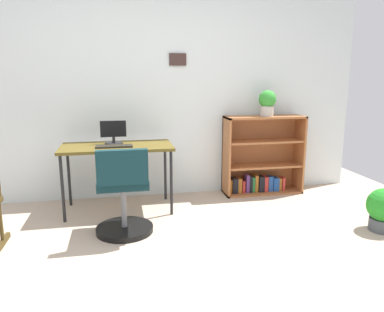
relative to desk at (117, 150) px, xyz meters
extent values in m
plane|color=tan|center=(0.30, -1.65, -0.65)|extent=(6.24, 6.24, 0.00)
cube|color=silver|center=(0.30, 0.50, 0.56)|extent=(5.20, 0.10, 2.41)
cube|color=#3A2824|center=(0.71, 0.43, 0.94)|extent=(0.19, 0.02, 0.13)
cube|color=brown|center=(0.00, 0.00, 0.04)|extent=(1.14, 0.57, 0.03)
cylinder|color=black|center=(-0.53, -0.25, -0.31)|extent=(0.03, 0.03, 0.67)
cylinder|color=black|center=(0.53, -0.25, -0.31)|extent=(0.03, 0.03, 0.67)
cylinder|color=black|center=(-0.53, 0.25, -0.31)|extent=(0.03, 0.03, 0.67)
cylinder|color=black|center=(0.53, 0.25, -0.31)|extent=(0.03, 0.03, 0.67)
cylinder|color=#262628|center=(-0.03, 0.11, 0.06)|extent=(0.19, 0.19, 0.01)
cylinder|color=#262628|center=(-0.03, 0.11, 0.10)|extent=(0.03, 0.03, 0.06)
cube|color=black|center=(-0.03, 0.10, 0.21)|extent=(0.27, 0.02, 0.17)
cube|color=black|center=(-0.03, -0.10, 0.06)|extent=(0.37, 0.13, 0.02)
cylinder|color=black|center=(0.04, -0.59, -0.62)|extent=(0.52, 0.52, 0.05)
cylinder|color=slate|center=(0.04, -0.59, -0.40)|extent=(0.05, 0.05, 0.40)
cube|color=#102C32|center=(0.04, -0.59, -0.16)|extent=(0.44, 0.44, 0.08)
cube|color=#102C32|center=(0.04, -0.84, 0.03)|extent=(0.42, 0.07, 0.29)
cylinder|color=#433416|center=(-0.98, -0.66, -0.43)|extent=(0.03, 0.03, 0.34)
cube|color=#A36034|center=(1.26, 0.27, -0.18)|extent=(0.02, 0.30, 0.94)
cube|color=#A36034|center=(2.18, 0.27, -0.18)|extent=(0.02, 0.30, 0.94)
cube|color=#A36034|center=(1.72, 0.27, 0.28)|extent=(0.95, 0.30, 0.02)
cube|color=#A36034|center=(1.72, 0.27, -0.63)|extent=(0.95, 0.30, 0.02)
cube|color=#A36034|center=(1.72, 0.40, -0.18)|extent=(0.95, 0.02, 0.94)
cube|color=#A36034|center=(1.72, 0.27, -0.31)|extent=(0.90, 0.28, 0.02)
cube|color=#A36034|center=(1.72, 0.27, -0.01)|extent=(0.90, 0.28, 0.02)
cube|color=#99591E|center=(1.30, 0.26, -0.54)|extent=(0.04, 0.09, 0.17)
cube|color=black|center=(1.36, 0.26, -0.53)|extent=(0.07, 0.12, 0.18)
cube|color=#99591E|center=(1.42, 0.26, -0.54)|extent=(0.05, 0.10, 0.18)
cube|color=#B22D28|center=(1.47, 0.26, -0.55)|extent=(0.03, 0.09, 0.14)
cube|color=#593372|center=(1.52, 0.26, -0.51)|extent=(0.04, 0.11, 0.22)
cube|color=black|center=(1.56, 0.26, -0.52)|extent=(0.04, 0.11, 0.20)
cube|color=#237238|center=(1.59, 0.26, -0.53)|extent=(0.03, 0.10, 0.18)
cube|color=#99591E|center=(1.63, 0.26, -0.52)|extent=(0.04, 0.10, 0.21)
cube|color=black|center=(1.69, 0.26, -0.53)|extent=(0.07, 0.12, 0.19)
cube|color=#B22D28|center=(1.75, 0.26, -0.53)|extent=(0.05, 0.12, 0.18)
cube|color=#1E478C|center=(1.81, 0.26, -0.53)|extent=(0.06, 0.11, 0.18)
cube|color=#1E478C|center=(1.88, 0.26, -0.54)|extent=(0.07, 0.13, 0.16)
cube|color=#99591E|center=(1.94, 0.26, -0.55)|extent=(0.03, 0.10, 0.15)
cube|color=#B22D28|center=(1.98, 0.26, -0.54)|extent=(0.03, 0.11, 0.16)
cylinder|color=#B7B2A8|center=(1.73, 0.25, 0.35)|extent=(0.15, 0.15, 0.12)
sphere|color=green|center=(1.73, 0.25, 0.49)|extent=(0.20, 0.20, 0.20)
cylinder|color=#474C51|center=(2.38, -1.03, -0.59)|extent=(0.24, 0.24, 0.12)
sphere|color=#248B24|center=(2.38, -1.03, -0.40)|extent=(0.31, 0.31, 0.31)
camera|label=1|loc=(0.03, -3.82, 0.75)|focal=34.52mm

